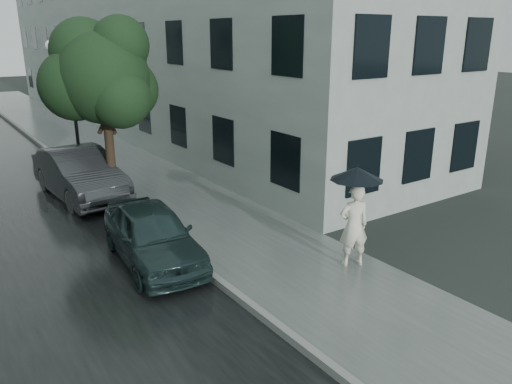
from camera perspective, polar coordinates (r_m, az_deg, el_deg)
ground at (r=10.71m, az=5.04°, el=-9.70°), size 120.00×120.00×0.00m
sidewalk at (r=20.89m, az=-15.80°, el=3.40°), size 3.50×60.00×0.01m
kerb_near at (r=20.39m, az=-20.64°, el=2.79°), size 0.15×60.00×0.15m
building_near at (r=29.18m, az=-11.61°, el=16.51°), size 7.02×36.00×9.00m
pedestrian at (r=11.04m, az=11.12°, el=-3.81°), size 0.78×0.65×1.85m
umbrella at (r=10.64m, az=11.46°, el=2.08°), size 1.39×1.39×1.37m
street_tree at (r=15.40m, az=-17.17°, el=12.53°), size 3.47×3.15×5.43m
lamp_post at (r=18.69m, az=-20.62°, el=9.79°), size 0.85×0.32×4.71m
car_near at (r=11.33m, az=-11.77°, el=-4.76°), size 1.91×3.96×1.30m
car_far at (r=16.38m, az=-19.51°, el=1.99°), size 1.88×4.73×1.53m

